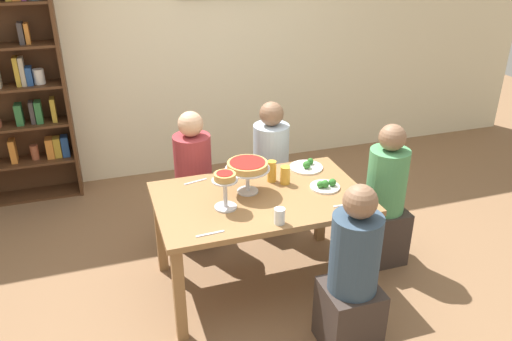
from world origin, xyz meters
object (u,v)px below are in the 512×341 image
deep_dish_pizza_stand (247,168)px  dining_table (260,208)px  beer_glass_amber_short (285,175)px  cutlery_knife_near (346,205)px  diner_near_right (352,282)px  salad_plate_far_diner (307,166)px  cutlery_fork_near (195,182)px  salad_plate_near_diner (325,185)px  cutlery_fork_far (246,173)px  beer_glass_amber_tall (272,171)px  cutlery_knife_far (210,234)px  diner_far_right (271,175)px  bookshelf (1,84)px  personal_pizza_stand (225,184)px  diner_far_left (194,188)px  water_glass_clear_near (280,216)px  diner_head_east (384,205)px

deep_dish_pizza_stand → dining_table: bearing=-52.1°
beer_glass_amber_short → cutlery_knife_near: beer_glass_amber_short is taller
diner_near_right → salad_plate_far_diner: 1.12m
beer_glass_amber_short → cutlery_fork_near: bearing=159.8°
diner_near_right → salad_plate_near_diner: (0.15, 0.74, 0.27)m
cutlery_fork_far → beer_glass_amber_tall: bearing=145.9°
cutlery_fork_near → cutlery_knife_far: size_ratio=1.00×
dining_table → diner_far_right: size_ratio=1.27×
dining_table → diner_far_right: diner_far_right is taller
bookshelf → diner_far_right: bookshelf is taller
salad_plate_far_diner → beer_glass_amber_short: bearing=-143.2°
deep_dish_pizza_stand → cutlery_knife_far: size_ratio=1.74×
diner_near_right → beer_glass_amber_short: diner_near_right is taller
personal_pizza_stand → cutlery_fork_near: size_ratio=1.44×
diner_near_right → beer_glass_amber_tall: 1.03m
diner_near_right → deep_dish_pizza_stand: bearing=24.8°
bookshelf → cutlery_knife_far: bearing=-60.6°
dining_table → cutlery_knife_far: cutlery_knife_far is taller
dining_table → diner_near_right: diner_near_right is taller
diner_far_right → salad_plate_near_diner: size_ratio=5.36×
salad_plate_near_diner → beer_glass_amber_short: bearing=147.3°
deep_dish_pizza_stand → cutlery_fork_far: deep_dish_pizza_stand is taller
diner_far_left → diner_far_right: bearing=92.1°
dining_table → bookshelf: bearing=131.6°
salad_plate_far_diner → dining_table: bearing=-147.1°
deep_dish_pizza_stand → salad_plate_far_diner: (0.55, 0.23, -0.17)m
diner_near_right → deep_dish_pizza_stand: 1.04m
diner_far_left → deep_dish_pizza_stand: size_ratio=3.68×
bookshelf → diner_near_right: (2.12, -2.78, -0.65)m
beer_glass_amber_tall → water_glass_clear_near: bearing=-104.4°
beer_glass_amber_short → cutlery_knife_far: (-0.68, -0.49, -0.06)m
deep_dish_pizza_stand → beer_glass_amber_tall: 0.26m
personal_pizza_stand → cutlery_knife_near: size_ratio=1.44×
water_glass_clear_near → cutlery_fork_near: (-0.39, 0.73, -0.05)m
diner_near_right → salad_plate_near_diner: size_ratio=5.36×
salad_plate_near_diner → beer_glass_amber_tall: beer_glass_amber_tall is taller
diner_near_right → cutlery_knife_near: 0.56m
diner_head_east → cutlery_fork_far: size_ratio=6.39×
beer_glass_amber_tall → cutlery_fork_near: beer_glass_amber_tall is taller
cutlery_knife_near → cutlery_fork_far: bearing=129.2°
bookshelf → deep_dish_pizza_stand: size_ratio=7.07×
personal_pizza_stand → salad_plate_near_diner: size_ratio=1.21×
diner_near_right → deep_dish_pizza_stand: size_ratio=3.68×
beer_glass_amber_tall → cutlery_knife_near: beer_glass_amber_tall is taller
salad_plate_far_diner → beer_glass_amber_short: size_ratio=1.91×
bookshelf → diner_far_right: bearing=-30.6°
dining_table → salad_plate_near_diner: salad_plate_near_diner is taller
cutlery_fork_far → dining_table: bearing=105.7°
bookshelf → beer_glass_amber_short: 2.78m
salad_plate_far_diner → water_glass_clear_near: 0.84m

